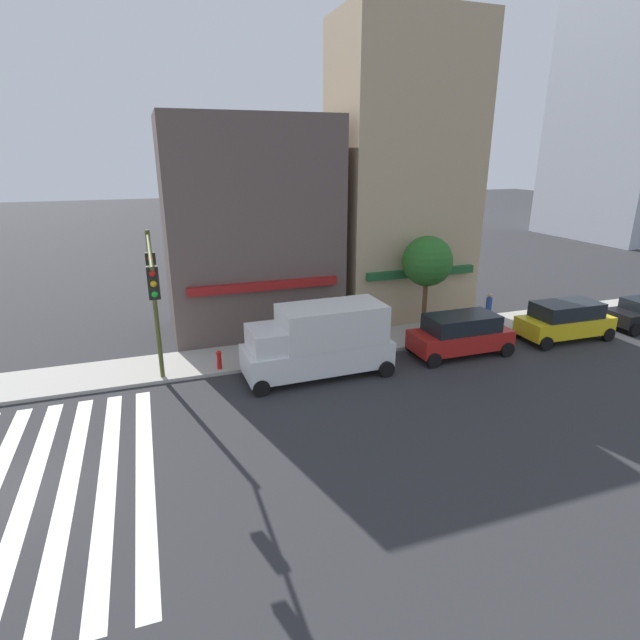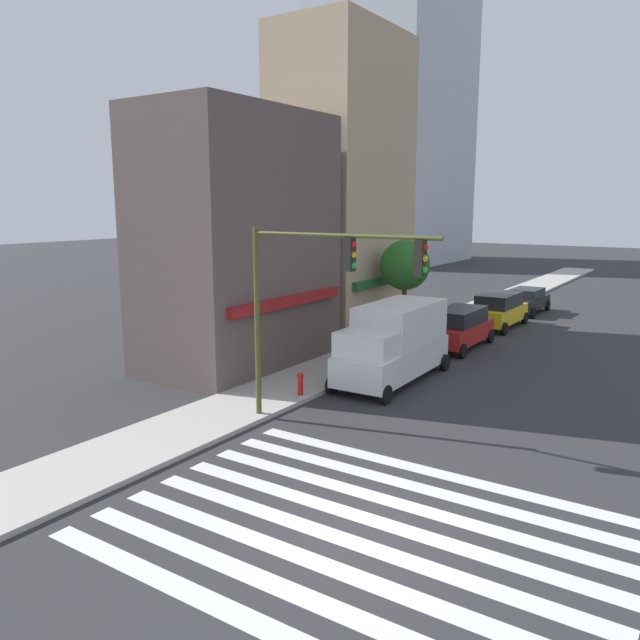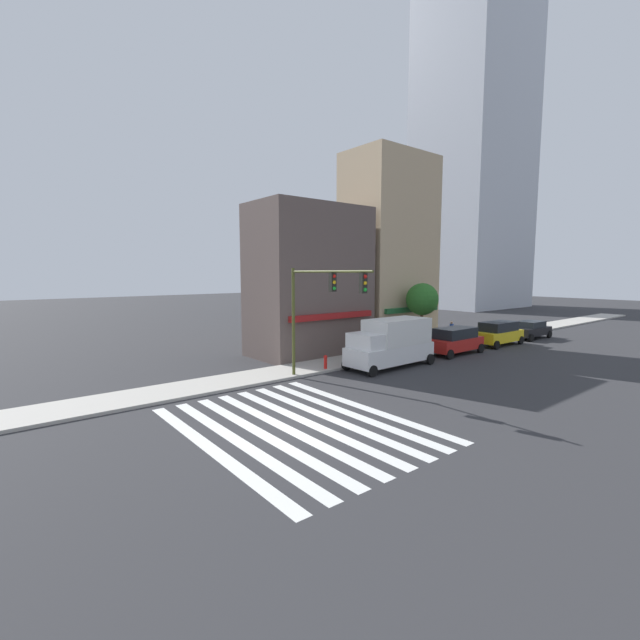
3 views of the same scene
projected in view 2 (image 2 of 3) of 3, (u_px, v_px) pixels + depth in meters
ground_plane at (362, 531)px, 13.35m from camera, size 200.00×200.00×0.00m
sidewalk_left at (129, 452)px, 17.41m from camera, size 120.00×3.00×0.15m
crosswalk_stripes at (362, 530)px, 13.35m from camera, size 7.71×10.80×0.01m
storefront_row at (302, 208)px, 29.96m from camera, size 16.33×5.30×15.61m
traffic_signal at (318, 284)px, 18.36m from camera, size 0.32×6.27×6.21m
box_truck_white at (394, 342)px, 24.41m from camera, size 6.25×2.42×3.04m
suv_red at (459, 327)px, 30.19m from camera, size 4.70×2.12×1.94m
suv_yellow at (499, 309)px, 35.23m from camera, size 4.74×2.12×1.94m
sedan_black at (527, 300)px, 39.87m from camera, size 4.44×2.02×1.59m
pedestrian_blue_shirt at (436, 310)px, 34.63m from camera, size 0.32×0.32×1.77m
fire_hydrant at (300, 383)px, 22.26m from camera, size 0.24×0.24×0.84m
street_tree at (405, 266)px, 30.93m from camera, size 2.49×2.49×5.01m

